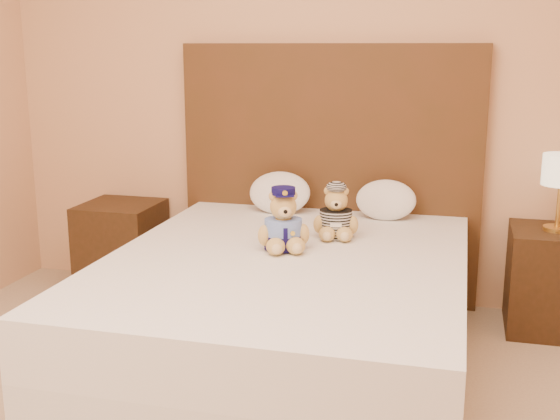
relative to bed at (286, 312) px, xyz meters
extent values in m
cube|color=tan|center=(0.00, 1.05, 1.07)|extent=(4.00, 0.04, 2.70)
cube|color=white|center=(0.00, 0.00, -0.13)|extent=(1.60, 2.00, 0.30)
cube|color=white|center=(0.00, 0.00, 0.15)|extent=(1.60, 2.00, 0.25)
cube|color=#4B2B16|center=(0.00, 1.01, 0.47)|extent=(1.75, 0.08, 1.50)
cube|color=#361F11|center=(-1.25, 0.80, 0.00)|extent=(0.45, 0.45, 0.55)
cube|color=#361F11|center=(1.25, 0.80, 0.00)|extent=(0.45, 0.45, 0.55)
cylinder|color=gold|center=(1.25, 0.80, 0.28)|extent=(0.14, 0.14, 0.02)
cylinder|color=gold|center=(1.25, 0.80, 0.41)|extent=(0.02, 0.02, 0.26)
ellipsoid|color=white|center=(-0.25, 0.83, 0.40)|extent=(0.36, 0.23, 0.25)
ellipsoid|color=white|center=(0.36, 0.83, 0.39)|extent=(0.33, 0.21, 0.23)
camera|label=1|loc=(0.75, -2.98, 1.21)|focal=45.00mm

